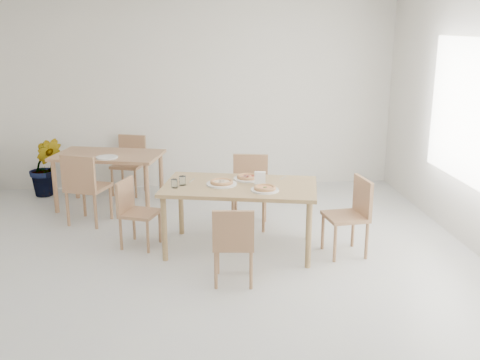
{
  "coord_description": "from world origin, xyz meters",
  "views": [
    {
      "loc": [
        -0.09,
        -4.97,
        2.43
      ],
      "look_at": [
        0.43,
        0.85,
        0.81
      ],
      "focal_mm": 42.0,
      "sensor_mm": 36.0,
      "label": 1
    }
  ],
  "objects": [
    {
      "name": "fork_b",
      "position": [
        -0.09,
        1.06,
        0.75
      ],
      "size": [
        0.07,
        0.17,
        0.01
      ],
      "primitive_type": "cube",
      "rotation": [
        0.0,
        0.0,
        -0.34
      ],
      "color": "silver",
      "rests_on": "main_table"
    },
    {
      "name": "tumbler_b",
      "position": [
        -0.28,
        0.81,
        0.8
      ],
      "size": [
        0.07,
        0.07,
        0.09
      ],
      "primitive_type": "cylinder",
      "color": "white",
      "rests_on": "main_table"
    },
    {
      "name": "fork_a",
      "position": [
        0.94,
        1.08,
        0.75
      ],
      "size": [
        0.1,
        0.14,
        0.01
      ],
      "primitive_type": "cube",
      "rotation": [
        0.0,
        0.0,
        -0.58
      ],
      "color": "silver",
      "rests_on": "main_table"
    },
    {
      "name": "chair_west",
      "position": [
        -0.75,
        1.07,
        0.45
      ],
      "size": [
        0.49,
        0.49,
        0.77
      ],
      "rotation": [
        0.0,
        0.0,
        1.21
      ],
      "color": "#A17550",
      "rests_on": "ground"
    },
    {
      "name": "tumbler_a",
      "position": [
        -0.19,
        0.9,
        0.8
      ],
      "size": [
        0.08,
        0.08,
        0.1
      ],
      "primitive_type": "cylinder",
      "color": "white",
      "rests_on": "main_table"
    },
    {
      "name": "plate_mushroom",
      "position": [
        0.23,
        0.87,
        0.76
      ],
      "size": [
        0.33,
        0.33,
        0.02
      ],
      "primitive_type": "cylinder",
      "color": "white",
      "rests_on": "main_table"
    },
    {
      "name": "pizza_pepperoni",
      "position": [
        0.53,
        1.06,
        0.78
      ],
      "size": [
        0.26,
        0.26,
        0.03
      ],
      "rotation": [
        0.0,
        0.0,
        -0.12
      ],
      "color": "#EEB470",
      "rests_on": "plate_pepperoni"
    },
    {
      "name": "second_table",
      "position": [
        -1.21,
        2.51,
        0.66
      ],
      "size": [
        1.55,
        1.1,
        0.75
      ],
      "rotation": [
        0.0,
        0.0,
        -0.23
      ],
      "color": "#A17550",
      "rests_on": "ground"
    },
    {
      "name": "pizza_margherita",
      "position": [
        0.67,
        0.6,
        0.78
      ],
      "size": [
        0.27,
        0.27,
        0.03
      ],
      "rotation": [
        0.0,
        0.0,
        -0.19
      ],
      "color": "#EEB470",
      "rests_on": "plate_margherita"
    },
    {
      "name": "napkin_holder",
      "position": [
        0.65,
        0.84,
        0.82
      ],
      "size": [
        0.14,
        0.08,
        0.15
      ],
      "rotation": [
        0.0,
        0.0,
        -0.14
      ],
      "color": "silver",
      "rests_on": "main_table"
    },
    {
      "name": "potted_plant",
      "position": [
        -2.2,
        3.15,
        0.43
      ],
      "size": [
        0.53,
        0.45,
        0.86
      ],
      "primitive_type": "imported",
      "rotation": [
        0.0,
        0.0,
        0.16
      ],
      "color": "#235E1C",
      "rests_on": "ground"
    },
    {
      "name": "chair_east",
      "position": [
        1.63,
        0.63,
        0.49
      ],
      "size": [
        0.47,
        0.47,
        0.85
      ],
      "rotation": [
        0.0,
        0.0,
        -1.44
      ],
      "color": "#A17550",
      "rests_on": "ground"
    },
    {
      "name": "pizza_mushroom",
      "position": [
        0.23,
        0.87,
        0.78
      ],
      "size": [
        0.33,
        0.33,
        0.03
      ],
      "rotation": [
        0.0,
        0.0,
        -0.42
      ],
      "color": "#EEB470",
      "rests_on": "plate_mushroom"
    },
    {
      "name": "main_table",
      "position": [
        0.43,
        0.85,
        0.68
      ],
      "size": [
        1.81,
        1.26,
        0.75
      ],
      "rotation": [
        0.0,
        0.0,
        -0.21
      ],
      "color": "#A67F55",
      "rests_on": "ground"
    },
    {
      "name": "plate_pepperoni",
      "position": [
        0.53,
        1.06,
        0.76
      ],
      "size": [
        0.31,
        0.31,
        0.02
      ],
      "primitive_type": "cylinder",
      "color": "white",
      "rests_on": "main_table"
    },
    {
      "name": "chair_back_n",
      "position": [
        -1.0,
        3.21,
        0.49
      ],
      "size": [
        0.53,
        0.53,
        0.85
      ],
      "rotation": [
        0.0,
        0.0,
        -0.31
      ],
      "color": "#A17550",
      "rests_on": "ground"
    },
    {
      "name": "chair_back_s",
      "position": [
        -1.41,
        1.82,
        0.53
      ],
      "size": [
        0.58,
        0.58,
        0.91
      ],
      "rotation": [
        0.0,
        0.0,
        2.78
      ],
      "color": "#A17550",
      "rests_on": "ground"
    },
    {
      "name": "chair_north",
      "position": [
        0.62,
        1.66,
        0.51
      ],
      "size": [
        0.5,
        0.5,
        0.88
      ],
      "rotation": [
        0.0,
        0.0,
        -0.18
      ],
      "color": "#A17550",
      "rests_on": "ground"
    },
    {
      "name": "chair_south",
      "position": [
        0.29,
        -0.02,
        0.46
      ],
      "size": [
        0.43,
        0.43,
        0.79
      ],
      "rotation": [
        0.0,
        0.0,
        3.04
      ],
      "color": "#A17550",
      "rests_on": "ground"
    },
    {
      "name": "plate_margherita",
      "position": [
        0.67,
        0.6,
        0.76
      ],
      "size": [
        0.3,
        0.3,
        0.02
      ],
      "primitive_type": "cylinder",
      "color": "white",
      "rests_on": "main_table"
    },
    {
      "name": "plate_empty",
      "position": [
        -1.19,
        2.26,
        0.76
      ],
      "size": [
        0.28,
        0.28,
        0.02
      ],
      "primitive_type": "cylinder",
      "color": "white",
      "rests_on": "second_table"
    }
  ]
}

